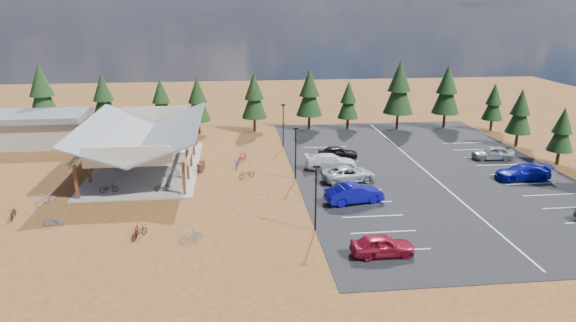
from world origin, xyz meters
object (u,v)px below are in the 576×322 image
(bike_2, at_px, (132,158))
(bike_1, at_px, (126,173))
(bike_7, at_px, (165,151))
(car_8, at_px, (493,153))
(car_7, at_px, (523,172))
(car_3, at_px, (331,161))
(bike_0, at_px, (109,188))
(bike_13, at_px, (191,235))
(car_0, at_px, (382,245))
(bike_8, at_px, (13,213))
(bike_3, at_px, (144,150))
(car_1, at_px, (354,193))
(trash_bin_0, at_px, (200,168))
(outbuilding, at_px, (40,128))
(bike_pavilion, at_px, (144,133))
(bike_5, at_px, (173,172))
(car_4, at_px, (338,153))
(lamp_post_2, at_px, (283,122))
(bike_12, at_px, (139,232))
(lamp_post_0, at_px, (316,193))
(bike_9, at_px, (46,199))
(bike_10, at_px, (54,222))
(trash_bin_1, at_px, (202,165))
(bike_16, at_px, (247,174))
(bike_4, at_px, (163,187))
(lamp_post_1, at_px, (296,149))
(bike_14, at_px, (237,164))
(bike_6, at_px, (157,156))
(bike_15, at_px, (242,157))
(bike_11, at_px, (137,230))
(car_2, at_px, (349,174))

(bike_2, bearing_deg, bike_1, -158.91)
(bike_7, xyz_separation_m, car_8, (35.80, -5.51, 0.22))
(bike_7, distance_m, car_7, 37.42)
(car_3, bearing_deg, bike_7, 69.35)
(bike_0, height_order, bike_13, bike_13)
(car_0, bearing_deg, bike_8, 70.39)
(bike_2, relative_size, car_3, 0.29)
(bike_3, xyz_separation_m, car_1, (20.18, -16.70, 0.21))
(trash_bin_0, bearing_deg, outbuilding, 146.61)
(bike_pavilion, relative_size, bike_5, 10.52)
(bike_3, bearing_deg, car_7, -105.17)
(car_4, bearing_deg, lamp_post_2, 38.76)
(bike_12, bearing_deg, bike_0, -36.51)
(outbuilding, distance_m, bike_8, 23.87)
(bike_3, bearing_deg, lamp_post_0, -140.44)
(bike_5, distance_m, bike_12, 13.35)
(bike_pavilion, height_order, bike_9, bike_pavilion)
(car_1, bearing_deg, bike_10, 84.56)
(lamp_post_0, bearing_deg, lamp_post_2, 90.00)
(trash_bin_1, bearing_deg, bike_13, -89.91)
(car_3, bearing_deg, bike_16, 103.34)
(bike_0, height_order, bike_4, bike_0)
(bike_2, xyz_separation_m, bike_12, (3.86, -19.11, -0.06))
(car_3, bearing_deg, trash_bin_1, 84.23)
(trash_bin_1, xyz_separation_m, bike_7, (-4.32, 5.35, 0.12))
(car_7, bearing_deg, lamp_post_1, -95.66)
(bike_0, height_order, bike_8, bike_0)
(bike_3, distance_m, bike_14, 11.83)
(bike_pavilion, bearing_deg, trash_bin_0, -18.96)
(bike_pavilion, distance_m, bike_10, 15.33)
(bike_pavilion, distance_m, car_8, 37.37)
(bike_2, height_order, bike_4, bike_4)
(bike_9, distance_m, car_7, 43.71)
(bike_2, xyz_separation_m, bike_6, (2.61, 0.23, 0.04))
(bike_8, height_order, car_3, car_3)
(bike_8, bearing_deg, bike_9, 48.55)
(bike_15, height_order, car_3, car_3)
(bike_0, relative_size, car_7, 0.31)
(bike_3, xyz_separation_m, bike_7, (2.42, -0.30, -0.09))
(bike_12, distance_m, car_0, 17.46)
(bike_3, height_order, bike_6, bike_3)
(bike_4, distance_m, bike_15, 11.43)
(car_0, bearing_deg, bike_9, 63.98)
(lamp_post_1, distance_m, bike_9, 22.48)
(bike_11, bearing_deg, lamp_post_2, 60.30)
(car_0, bearing_deg, car_2, -4.96)
(bike_10, height_order, car_1, car_1)
(lamp_post_0, bearing_deg, bike_4, 142.41)
(bike_5, xyz_separation_m, bike_16, (7.13, -0.72, -0.22))
(lamp_post_0, distance_m, car_3, 15.38)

